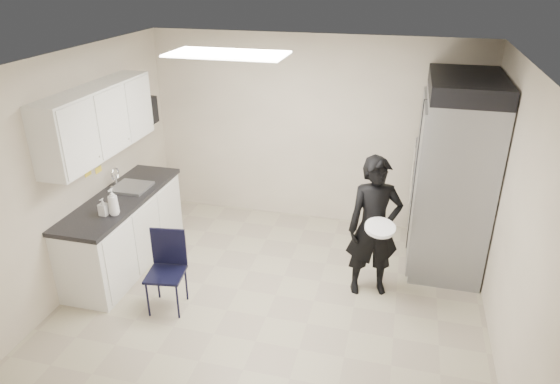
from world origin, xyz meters
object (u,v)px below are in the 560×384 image
(lower_counter, at_px, (125,232))
(man_tuxedo, at_px, (374,228))
(folding_chair, at_px, (166,274))
(commercial_fridge, at_px, (452,182))

(lower_counter, xyz_separation_m, man_tuxedo, (2.95, 0.17, 0.38))
(folding_chair, bearing_deg, man_tuxedo, 14.76)
(commercial_fridge, relative_size, man_tuxedo, 1.30)
(lower_counter, xyz_separation_m, folding_chair, (0.88, -0.70, -0.01))
(commercial_fridge, bearing_deg, man_tuxedo, -132.50)
(folding_chair, relative_size, man_tuxedo, 0.53)
(commercial_fridge, distance_m, folding_chair, 3.45)
(lower_counter, distance_m, commercial_fridge, 3.98)
(lower_counter, relative_size, folding_chair, 2.24)
(lower_counter, bearing_deg, folding_chair, -38.26)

